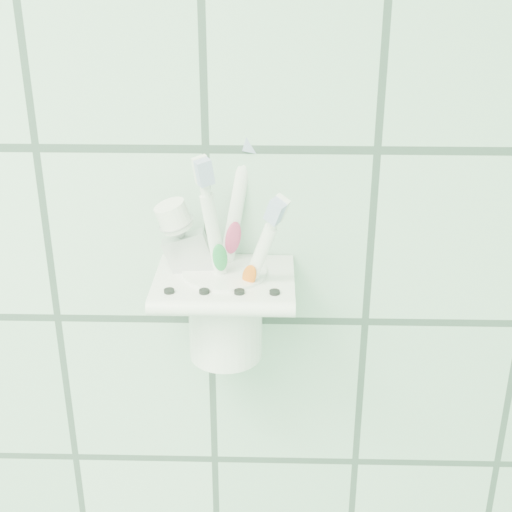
{
  "coord_description": "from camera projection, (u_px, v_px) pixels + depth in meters",
  "views": [
    {
      "loc": [
        0.69,
        0.57,
        1.6
      ],
      "look_at": [
        0.67,
        1.1,
        1.37
      ],
      "focal_mm": 50.0,
      "sensor_mm": 36.0,
      "label": 1
    }
  ],
  "objects": [
    {
      "name": "toothbrush_pink",
      "position": [
        232.0,
        248.0,
        0.65
      ],
      "size": [
        0.04,
        0.04,
        0.2
      ],
      "rotation": [
        0.08,
        -0.18,
        0.48
      ],
      "color": "white",
      "rests_on": "cup"
    },
    {
      "name": "toothpaste_tube",
      "position": [
        222.0,
        257.0,
        0.66
      ],
      "size": [
        0.07,
        0.04,
        0.16
      ],
      "rotation": [
        0.1,
        -0.3,
        0.03
      ],
      "color": "silver",
      "rests_on": "cup"
    },
    {
      "name": "toothbrush_blue",
      "position": [
        208.0,
        246.0,
        0.63
      ],
      "size": [
        0.05,
        0.07,
        0.21
      ],
      "rotation": [
        -0.24,
        0.28,
        0.34
      ],
      "color": "white",
      "rests_on": "cup"
    },
    {
      "name": "holder_bracket",
      "position": [
        225.0,
        284.0,
        0.65
      ],
      "size": [
        0.13,
        0.1,
        0.04
      ],
      "color": "white",
      "rests_on": "wall_back"
    },
    {
      "name": "toothbrush_orange",
      "position": [
        225.0,
        248.0,
        0.66
      ],
      "size": [
        0.06,
        0.07,
        0.19
      ],
      "rotation": [
        0.18,
        0.45,
        -0.54
      ],
      "color": "white",
      "rests_on": "cup"
    },
    {
      "name": "cup",
      "position": [
        225.0,
        310.0,
        0.67
      ],
      "size": [
        0.08,
        0.08,
        0.09
      ],
      "color": "white",
      "rests_on": "holder_bracket"
    }
  ]
}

